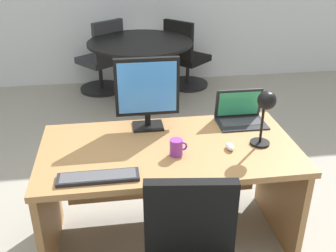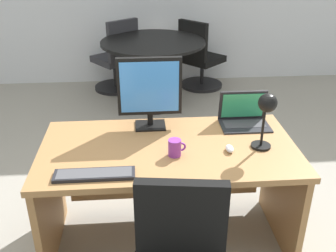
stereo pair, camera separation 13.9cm
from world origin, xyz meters
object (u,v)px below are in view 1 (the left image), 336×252
(monitor, at_px, (147,90))
(meeting_chair_near, at_px, (185,61))
(desk, at_px, (168,171))
(meeting_table, at_px, (140,58))
(meeting_chair_far, at_px, (103,64))
(desk_lamp, at_px, (266,107))
(laptop, at_px, (240,112))
(keyboard, at_px, (98,177))
(mouse, at_px, (230,147))
(coffee_mug, at_px, (177,147))

(monitor, xyz_separation_m, meeting_chair_near, (0.74, 2.62, -0.64))
(desk, xyz_separation_m, monitor, (-0.10, 0.24, 0.48))
(meeting_table, height_order, meeting_chair_far, meeting_chair_far)
(monitor, bearing_deg, meeting_chair_near, 74.14)
(desk, distance_m, desk_lamp, 0.74)
(desk, bearing_deg, laptop, 24.53)
(keyboard, distance_m, meeting_chair_near, 3.39)
(laptop, distance_m, desk_lamp, 0.41)
(desk, distance_m, keyboard, 0.58)
(keyboard, bearing_deg, meeting_table, 80.59)
(laptop, height_order, mouse, laptop)
(laptop, distance_m, keyboard, 1.12)
(desk, xyz_separation_m, keyboard, (-0.42, -0.34, 0.22))
(coffee_mug, xyz_separation_m, meeting_table, (-0.02, 2.42, -0.18))
(desk_lamp, xyz_separation_m, meeting_chair_far, (-0.99, 2.97, -0.61))
(laptop, relative_size, keyboard, 0.75)
(keyboard, xyz_separation_m, meeting_chair_near, (1.07, 3.19, -0.39))
(laptop, xyz_separation_m, desk_lamp, (0.03, -0.36, 0.19))
(meeting_chair_near, bearing_deg, mouse, -95.48)
(desk, relative_size, meeting_table, 1.32)
(coffee_mug, height_order, meeting_table, coffee_mug)
(meeting_chair_near, bearing_deg, meeting_chair_far, -179.58)
(desk, distance_m, mouse, 0.44)
(monitor, height_order, keyboard, monitor)
(laptop, xyz_separation_m, meeting_chair_near, (0.11, 2.61, -0.44))
(desk, bearing_deg, keyboard, -141.38)
(desk, relative_size, mouse, 18.94)
(desk_lamp, xyz_separation_m, meeting_chair_near, (0.09, 2.97, -0.63))
(meeting_chair_far, bearing_deg, meeting_table, -52.71)
(mouse, distance_m, coffee_mug, 0.33)
(coffee_mug, distance_m, meeting_chair_far, 3.06)
(laptop, bearing_deg, meeting_chair_far, 110.41)
(desk_lamp, bearing_deg, keyboard, -167.51)
(monitor, bearing_deg, mouse, -38.99)
(mouse, bearing_deg, laptop, 64.88)
(desk, xyz_separation_m, meeting_table, (0.01, 2.26, 0.08))
(mouse, bearing_deg, meeting_chair_far, 104.90)
(meeting_table, height_order, meeting_chair_near, meeting_chair_near)
(mouse, relative_size, meeting_chair_far, 0.09)
(meeting_table, bearing_deg, keyboard, -99.41)
(desk, relative_size, laptop, 4.81)
(desk_lamp, xyz_separation_m, coffee_mug, (-0.53, -0.03, -0.21))
(mouse, distance_m, desk_lamp, 0.31)
(mouse, xyz_separation_m, meeting_chair_near, (0.29, 2.99, -0.39))
(mouse, relative_size, coffee_mug, 0.79)
(keyboard, bearing_deg, laptop, 31.28)
(mouse, bearing_deg, coffee_mug, -176.31)
(meeting_table, bearing_deg, meeting_chair_far, 127.29)
(keyboard, height_order, meeting_chair_near, meeting_chair_near)
(laptop, xyz_separation_m, mouse, (-0.18, -0.38, -0.05))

